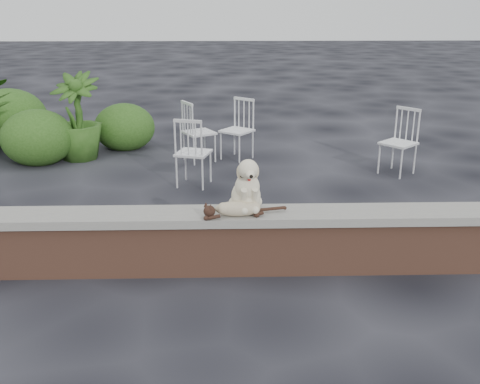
{
  "coord_description": "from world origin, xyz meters",
  "views": [
    {
      "loc": [
        0.5,
        -4.61,
        2.39
      ],
      "look_at": [
        0.63,
        0.2,
        0.7
      ],
      "focal_mm": 41.15,
      "sensor_mm": 36.0,
      "label": 1
    }
  ],
  "objects_px": {
    "dog": "(246,183)",
    "chair_e": "(199,131)",
    "cat": "(238,208)",
    "potted_plant_b": "(77,117)",
    "chair_b": "(237,130)",
    "chair_c": "(193,152)",
    "chair_d": "(398,142)"
  },
  "relations": [
    {
      "from": "chair_e",
      "to": "dog",
      "type": "bearing_deg",
      "value": 160.43
    },
    {
      "from": "chair_c",
      "to": "potted_plant_b",
      "type": "height_order",
      "value": "potted_plant_b"
    },
    {
      "from": "chair_b",
      "to": "potted_plant_b",
      "type": "bearing_deg",
      "value": -144.23
    },
    {
      "from": "chair_d",
      "to": "potted_plant_b",
      "type": "relative_size",
      "value": 0.7
    },
    {
      "from": "dog",
      "to": "potted_plant_b",
      "type": "height_order",
      "value": "potted_plant_b"
    },
    {
      "from": "dog",
      "to": "chair_e",
      "type": "distance_m",
      "value": 3.7
    },
    {
      "from": "cat",
      "to": "chair_b",
      "type": "bearing_deg",
      "value": 80.58
    },
    {
      "from": "dog",
      "to": "chair_c",
      "type": "relative_size",
      "value": 0.54
    },
    {
      "from": "dog",
      "to": "potted_plant_b",
      "type": "xyz_separation_m",
      "value": [
        -2.48,
        3.81,
        -0.16
      ]
    },
    {
      "from": "chair_e",
      "to": "chair_b",
      "type": "xyz_separation_m",
      "value": [
        0.58,
        0.1,
        0.0
      ]
    },
    {
      "from": "chair_b",
      "to": "potted_plant_b",
      "type": "xyz_separation_m",
      "value": [
        -2.48,
        0.08,
        0.2
      ]
    },
    {
      "from": "cat",
      "to": "potted_plant_b",
      "type": "bearing_deg",
      "value": 112.93
    },
    {
      "from": "chair_d",
      "to": "chair_e",
      "type": "xyz_separation_m",
      "value": [
        -2.87,
        0.75,
        0.0
      ]
    },
    {
      "from": "chair_b",
      "to": "chair_c",
      "type": "bearing_deg",
      "value": -77.72
    },
    {
      "from": "dog",
      "to": "chair_e",
      "type": "bearing_deg",
      "value": 90.89
    },
    {
      "from": "chair_c",
      "to": "chair_e",
      "type": "relative_size",
      "value": 1.0
    },
    {
      "from": "dog",
      "to": "chair_d",
      "type": "bearing_deg",
      "value": 43.37
    },
    {
      "from": "cat",
      "to": "chair_e",
      "type": "xyz_separation_m",
      "value": [
        -0.51,
        3.78,
        -0.19
      ]
    },
    {
      "from": "chair_d",
      "to": "potted_plant_b",
      "type": "height_order",
      "value": "potted_plant_b"
    },
    {
      "from": "cat",
      "to": "potted_plant_b",
      "type": "distance_m",
      "value": 4.63
    },
    {
      "from": "dog",
      "to": "cat",
      "type": "xyz_separation_m",
      "value": [
        -0.08,
        -0.15,
        -0.18
      ]
    },
    {
      "from": "potted_plant_b",
      "to": "dog",
      "type": "bearing_deg",
      "value": -56.96
    },
    {
      "from": "dog",
      "to": "chair_d",
      "type": "distance_m",
      "value": 3.7
    },
    {
      "from": "cat",
      "to": "chair_d",
      "type": "relative_size",
      "value": 0.96
    },
    {
      "from": "cat",
      "to": "potted_plant_b",
      "type": "height_order",
      "value": "potted_plant_b"
    },
    {
      "from": "chair_c",
      "to": "chair_d",
      "type": "bearing_deg",
      "value": -155.69
    },
    {
      "from": "chair_c",
      "to": "chair_e",
      "type": "bearing_deg",
      "value": -75.56
    },
    {
      "from": "cat",
      "to": "chair_e",
      "type": "distance_m",
      "value": 3.82
    },
    {
      "from": "cat",
      "to": "chair_b",
      "type": "height_order",
      "value": "chair_b"
    },
    {
      "from": "cat",
      "to": "potted_plant_b",
      "type": "xyz_separation_m",
      "value": [
        -2.4,
        3.96,
        0.02
      ]
    },
    {
      "from": "cat",
      "to": "potted_plant_b",
      "type": "relative_size",
      "value": 0.67
    },
    {
      "from": "chair_e",
      "to": "chair_b",
      "type": "bearing_deg",
      "value": -108.81
    }
  ]
}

